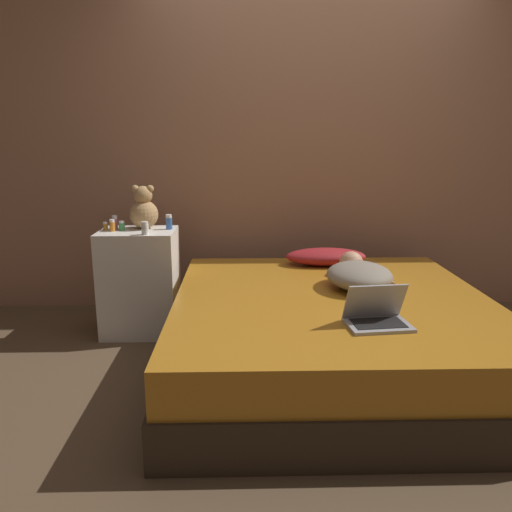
{
  "coord_description": "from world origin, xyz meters",
  "views": [
    {
      "loc": [
        -0.5,
        -2.68,
        1.32
      ],
      "look_at": [
        -0.42,
        0.24,
        0.63
      ],
      "focal_mm": 35.0,
      "sensor_mm": 36.0,
      "label": 1
    }
  ],
  "objects_px": {
    "bottle_pink": "(115,223)",
    "bottle_white": "(145,228)",
    "pillow": "(326,257)",
    "bottle_green": "(122,226)",
    "bottle_amber": "(105,226)",
    "laptop": "(377,316)",
    "bottle_blue": "(169,222)",
    "bottle_orange": "(112,226)",
    "person_lying": "(359,274)",
    "teddy_bear": "(144,210)"
  },
  "relations": [
    {
      "from": "pillow",
      "to": "teddy_bear",
      "type": "relative_size",
      "value": 1.91
    },
    {
      "from": "bottle_blue",
      "to": "bottle_amber",
      "type": "xyz_separation_m",
      "value": [
        -0.42,
        -0.02,
        -0.02
      ]
    },
    {
      "from": "bottle_pink",
      "to": "bottle_white",
      "type": "distance_m",
      "value": 0.3
    },
    {
      "from": "pillow",
      "to": "bottle_orange",
      "type": "bearing_deg",
      "value": -175.23
    },
    {
      "from": "teddy_bear",
      "to": "bottle_blue",
      "type": "bearing_deg",
      "value": -11.37
    },
    {
      "from": "pillow",
      "to": "bottle_amber",
      "type": "relative_size",
      "value": 10.09
    },
    {
      "from": "laptop",
      "to": "bottle_white",
      "type": "height_order",
      "value": "bottle_white"
    },
    {
      "from": "bottle_orange",
      "to": "person_lying",
      "type": "bearing_deg",
      "value": -14.6
    },
    {
      "from": "laptop",
      "to": "bottle_blue",
      "type": "xyz_separation_m",
      "value": [
        -1.14,
        1.11,
        0.27
      ]
    },
    {
      "from": "bottle_pink",
      "to": "bottle_amber",
      "type": "xyz_separation_m",
      "value": [
        -0.06,
        -0.01,
        -0.02
      ]
    },
    {
      "from": "bottle_amber",
      "to": "bottle_pink",
      "type": "bearing_deg",
      "value": 10.1
    },
    {
      "from": "laptop",
      "to": "bottle_orange",
      "type": "xyz_separation_m",
      "value": [
        -1.5,
        1.05,
        0.26
      ]
    },
    {
      "from": "bottle_blue",
      "to": "bottle_green",
      "type": "height_order",
      "value": "bottle_blue"
    },
    {
      "from": "bottle_amber",
      "to": "bottle_green",
      "type": "xyz_separation_m",
      "value": [
        0.11,
        -0.02,
        0.0
      ]
    },
    {
      "from": "pillow",
      "to": "laptop",
      "type": "height_order",
      "value": "laptop"
    },
    {
      "from": "bottle_white",
      "to": "bottle_green",
      "type": "relative_size",
      "value": 1.27
    },
    {
      "from": "bottle_green",
      "to": "bottle_orange",
      "type": "bearing_deg",
      "value": -156.7
    },
    {
      "from": "person_lying",
      "to": "bottle_orange",
      "type": "relative_size",
      "value": 7.67
    },
    {
      "from": "person_lying",
      "to": "bottle_amber",
      "type": "relative_size",
      "value": 10.79
    },
    {
      "from": "bottle_white",
      "to": "bottle_blue",
      "type": "distance_m",
      "value": 0.23
    },
    {
      "from": "bottle_pink",
      "to": "bottle_amber",
      "type": "bearing_deg",
      "value": -169.9
    },
    {
      "from": "bottle_orange",
      "to": "bottle_amber",
      "type": "distance_m",
      "value": 0.07
    },
    {
      "from": "pillow",
      "to": "bottle_white",
      "type": "relative_size",
      "value": 6.76
    },
    {
      "from": "person_lying",
      "to": "bottle_amber",
      "type": "distance_m",
      "value": 1.69
    },
    {
      "from": "bottle_orange",
      "to": "bottle_amber",
      "type": "relative_size",
      "value": 1.41
    },
    {
      "from": "pillow",
      "to": "bottle_blue",
      "type": "relative_size",
      "value": 5.63
    },
    {
      "from": "pillow",
      "to": "bottle_green",
      "type": "bearing_deg",
      "value": -176.04
    },
    {
      "from": "bottle_white",
      "to": "bottle_blue",
      "type": "height_order",
      "value": "bottle_blue"
    },
    {
      "from": "pillow",
      "to": "bottle_pink",
      "type": "bearing_deg",
      "value": -177.27
    },
    {
      "from": "bottle_pink",
      "to": "bottle_green",
      "type": "height_order",
      "value": "bottle_pink"
    },
    {
      "from": "pillow",
      "to": "laptop",
      "type": "relative_size",
      "value": 1.79
    },
    {
      "from": "laptop",
      "to": "bottle_orange",
      "type": "bearing_deg",
      "value": 138.98
    },
    {
      "from": "teddy_bear",
      "to": "pillow",
      "type": "bearing_deg",
      "value": 0.95
    },
    {
      "from": "bottle_pink",
      "to": "bottle_amber",
      "type": "height_order",
      "value": "bottle_pink"
    },
    {
      "from": "person_lying",
      "to": "bottle_green",
      "type": "bearing_deg",
      "value": 166.67
    },
    {
      "from": "laptop",
      "to": "bottle_pink",
      "type": "distance_m",
      "value": 1.88
    },
    {
      "from": "person_lying",
      "to": "laptop",
      "type": "height_order",
      "value": "laptop"
    },
    {
      "from": "person_lying",
      "to": "bottle_orange",
      "type": "distance_m",
      "value": 1.63
    },
    {
      "from": "pillow",
      "to": "person_lying",
      "type": "xyz_separation_m",
      "value": [
        0.11,
        -0.53,
        0.02
      ]
    },
    {
      "from": "bottle_pink",
      "to": "bottle_green",
      "type": "bearing_deg",
      "value": -28.25
    },
    {
      "from": "bottle_orange",
      "to": "bottle_blue",
      "type": "distance_m",
      "value": 0.37
    },
    {
      "from": "pillow",
      "to": "bottle_green",
      "type": "height_order",
      "value": "bottle_green"
    },
    {
      "from": "laptop",
      "to": "bottle_blue",
      "type": "bearing_deg",
      "value": 129.48
    },
    {
      "from": "pillow",
      "to": "bottle_pink",
      "type": "height_order",
      "value": "bottle_pink"
    },
    {
      "from": "pillow",
      "to": "bottle_white",
      "type": "xyz_separation_m",
      "value": [
        -1.21,
        -0.25,
        0.25
      ]
    },
    {
      "from": "teddy_bear",
      "to": "bottle_pink",
      "type": "distance_m",
      "value": 0.21
    },
    {
      "from": "bottle_amber",
      "to": "person_lying",
      "type": "bearing_deg",
      "value": -15.47
    },
    {
      "from": "laptop",
      "to": "bottle_white",
      "type": "xyz_separation_m",
      "value": [
        -1.26,
        0.92,
        0.26
      ]
    },
    {
      "from": "bottle_white",
      "to": "bottle_blue",
      "type": "relative_size",
      "value": 0.83
    },
    {
      "from": "laptop",
      "to": "bottle_orange",
      "type": "distance_m",
      "value": 1.85
    }
  ]
}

